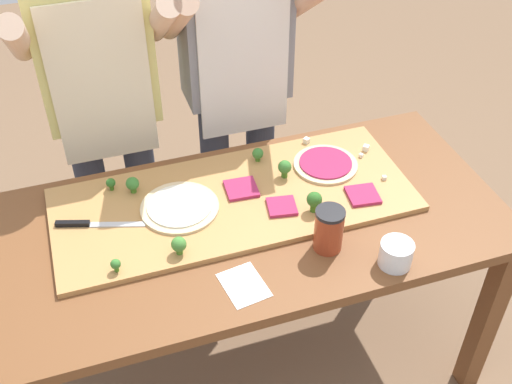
% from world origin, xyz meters
% --- Properties ---
extents(ground_plane, '(8.00, 8.00, 0.00)m').
position_xyz_m(ground_plane, '(0.00, 0.00, 0.00)').
color(ground_plane, brown).
extents(prep_table, '(1.72, 0.81, 0.80)m').
position_xyz_m(prep_table, '(0.00, 0.00, 0.69)').
color(prep_table, brown).
rests_on(prep_table, ground).
extents(cutting_board, '(1.21, 0.50, 0.02)m').
position_xyz_m(cutting_board, '(-0.01, 0.10, 0.81)').
color(cutting_board, '#B27F47').
rests_on(cutting_board, prep_table).
extents(chefs_knife, '(0.28, 0.11, 0.02)m').
position_xyz_m(chefs_knife, '(-0.50, 0.12, 0.82)').
color(chefs_knife, '#B7BABF').
rests_on(chefs_knife, cutting_board).
extents(pizza_whole_beet_magenta, '(0.23, 0.23, 0.02)m').
position_xyz_m(pizza_whole_beet_magenta, '(0.35, 0.17, 0.82)').
color(pizza_whole_beet_magenta, beige).
rests_on(pizza_whole_beet_magenta, cutting_board).
extents(pizza_whole_white_garlic, '(0.26, 0.26, 0.02)m').
position_xyz_m(pizza_whole_white_garlic, '(-0.20, 0.10, 0.82)').
color(pizza_whole_white_garlic, beige).
rests_on(pizza_whole_white_garlic, cutting_board).
extents(pizza_slice_far_right, '(0.11, 0.11, 0.01)m').
position_xyz_m(pizza_slice_far_right, '(0.02, 0.13, 0.82)').
color(pizza_slice_far_right, '#9E234C').
rests_on(pizza_slice_far_right, cutting_board).
extents(pizza_slice_far_left, '(0.11, 0.11, 0.01)m').
position_xyz_m(pizza_slice_far_left, '(0.12, 0.00, 0.82)').
color(pizza_slice_far_left, '#9E234C').
rests_on(pizza_slice_far_left, cutting_board).
extents(pizza_slice_center, '(0.11, 0.11, 0.01)m').
position_xyz_m(pizza_slice_center, '(0.40, -0.03, 0.82)').
color(pizza_slice_center, '#9E234C').
rests_on(pizza_slice_center, cutting_board).
extents(broccoli_floret_front_mid, '(0.05, 0.05, 0.08)m').
position_xyz_m(broccoli_floret_front_mid, '(0.22, -0.05, 0.86)').
color(broccoli_floret_front_mid, '#366618').
rests_on(broccoli_floret_front_mid, cutting_board).
extents(broccoli_floret_back_right, '(0.03, 0.03, 0.04)m').
position_xyz_m(broccoli_floret_back_right, '(-0.44, -0.11, 0.84)').
color(broccoli_floret_back_right, '#3F7220').
rests_on(broccoli_floret_back_right, cutting_board).
extents(broccoli_floret_front_left, '(0.04, 0.04, 0.05)m').
position_xyz_m(broccoli_floret_front_left, '(0.13, 0.27, 0.85)').
color(broccoli_floret_front_left, '#3F7220').
rests_on(broccoli_floret_front_left, cutting_board).
extents(broccoli_floret_back_left, '(0.05, 0.05, 0.06)m').
position_xyz_m(broccoli_floret_back_left, '(-0.25, -0.10, 0.85)').
color(broccoli_floret_back_left, '#487A23').
rests_on(broccoli_floret_back_left, cutting_board).
extents(broccoli_floret_back_mid, '(0.05, 0.05, 0.07)m').
position_xyz_m(broccoli_floret_back_mid, '(0.19, 0.15, 0.86)').
color(broccoli_floret_back_mid, '#3F7220').
rests_on(broccoli_floret_back_mid, cutting_board).
extents(broccoli_floret_center_left, '(0.05, 0.05, 0.06)m').
position_xyz_m(broccoli_floret_center_left, '(-0.33, 0.24, 0.85)').
color(broccoli_floret_center_left, '#3F7220').
rests_on(broccoli_floret_center_left, cutting_board).
extents(broccoli_floret_center_right, '(0.03, 0.03, 0.05)m').
position_xyz_m(broccoli_floret_center_right, '(-0.40, 0.27, 0.84)').
color(broccoli_floret_center_right, '#366618').
rests_on(broccoli_floret_center_right, cutting_board).
extents(cheese_crumble_a, '(0.03, 0.03, 0.02)m').
position_xyz_m(cheese_crumble_a, '(0.53, 0.20, 0.83)').
color(cheese_crumble_a, silver).
rests_on(cheese_crumble_a, cutting_board).
extents(cheese_crumble_b, '(0.03, 0.03, 0.02)m').
position_xyz_m(cheese_crumble_b, '(0.34, 0.32, 0.83)').
color(cheese_crumble_b, silver).
rests_on(cheese_crumble_b, cutting_board).
extents(cheese_crumble_c, '(0.02, 0.02, 0.01)m').
position_xyz_m(cheese_crumble_c, '(0.51, 0.03, 0.82)').
color(cheese_crumble_c, silver).
rests_on(cheese_crumble_c, cutting_board).
extents(cheese_crumble_d, '(0.02, 0.02, 0.01)m').
position_xyz_m(cheese_crumble_d, '(0.49, 0.17, 0.82)').
color(cheese_crumble_d, white).
rests_on(cheese_crumble_d, cutting_board).
extents(flour_cup, '(0.10, 0.10, 0.08)m').
position_xyz_m(flour_cup, '(0.37, -0.33, 0.83)').
color(flour_cup, white).
rests_on(flour_cup, prep_table).
extents(sauce_jar, '(0.09, 0.09, 0.15)m').
position_xyz_m(sauce_jar, '(0.20, -0.20, 0.87)').
color(sauce_jar, '#99381E').
rests_on(sauce_jar, prep_table).
extents(recipe_note, '(0.14, 0.17, 0.00)m').
position_xyz_m(recipe_note, '(-0.10, -0.27, 0.80)').
color(recipe_note, white).
rests_on(recipe_note, prep_table).
extents(cook_left, '(0.54, 0.39, 1.67)m').
position_xyz_m(cook_left, '(-0.36, 0.60, 1.00)').
color(cook_left, '#333847').
rests_on(cook_left, ground).
extents(cook_right, '(0.54, 0.39, 1.67)m').
position_xyz_m(cook_right, '(0.15, 0.60, 1.00)').
color(cook_right, '#333847').
rests_on(cook_right, ground).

